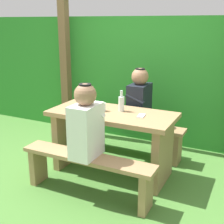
{
  "coord_description": "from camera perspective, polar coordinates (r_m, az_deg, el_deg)",
  "views": [
    {
      "loc": [
        1.42,
        -2.88,
        1.69
      ],
      "look_at": [
        0.0,
        0.0,
        0.73
      ],
      "focal_mm": 48.54,
      "sensor_mm": 36.0,
      "label": 1
    }
  ],
  "objects": [
    {
      "name": "hedge_backdrop",
      "position": [
        4.81,
        8.76,
        6.79
      ],
      "size": [
        6.4,
        1.08,
        1.77
      ],
      "primitive_type": "cube",
      "color": "#287D27",
      "rests_on": "ground_plane"
    },
    {
      "name": "ground_plane",
      "position": [
        3.63,
        0.0,
        -11.14
      ],
      "size": [
        12.0,
        12.0,
        0.0
      ],
      "primitive_type": "plane",
      "color": "#467831"
    },
    {
      "name": "person_white_shirt",
      "position": [
        2.88,
        -4.95,
        -2.2
      ],
      "size": [
        0.25,
        0.35,
        0.72
      ],
      "color": "white",
      "rests_on": "bench_near"
    },
    {
      "name": "bottle_left",
      "position": [
        3.36,
        1.78,
        1.69
      ],
      "size": [
        0.07,
        0.07,
        0.23
      ],
      "color": "silver",
      "rests_on": "picnic_table"
    },
    {
      "name": "bench_far",
      "position": [
        3.96,
        3.57,
        -3.75
      ],
      "size": [
        1.4,
        0.24,
        0.43
      ],
      "color": "#9E7A51",
      "rests_on": "ground_plane"
    },
    {
      "name": "cell_phone",
      "position": [
        3.22,
        5.56,
        -0.68
      ],
      "size": [
        0.09,
        0.15,
        0.01
      ],
      "primitive_type": "cube",
      "rotation": [
        0.0,
        0.0,
        0.14
      ],
      "color": "silver",
      "rests_on": "picnic_table"
    },
    {
      "name": "bench_near",
      "position": [
        3.05,
        -4.71,
        -10.31
      ],
      "size": [
        1.4,
        0.24,
        0.43
      ],
      "color": "#9E7A51",
      "rests_on": "ground_plane"
    },
    {
      "name": "pergola_post_left",
      "position": [
        4.68,
        -8.75,
        8.44
      ],
      "size": [
        0.12,
        0.12,
        2.08
      ],
      "primitive_type": "cube",
      "color": "brown",
      "rests_on": "ground_plane"
    },
    {
      "name": "person_black_coat",
      "position": [
        3.79,
        5.16,
        2.43
      ],
      "size": [
        0.25,
        0.35,
        0.72
      ],
      "color": "black",
      "rests_on": "bench_far"
    },
    {
      "name": "drinking_glass",
      "position": [
        3.38,
        -1.77,
        0.97
      ],
      "size": [
        0.07,
        0.07,
        0.09
      ],
      "primitive_type": "cylinder",
      "color": "silver",
      "rests_on": "picnic_table"
    },
    {
      "name": "picnic_table",
      "position": [
        3.42,
        0.0,
        -3.75
      ],
      "size": [
        1.4,
        0.64,
        0.73
      ],
      "color": "#9E7A51",
      "rests_on": "ground_plane"
    }
  ]
}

